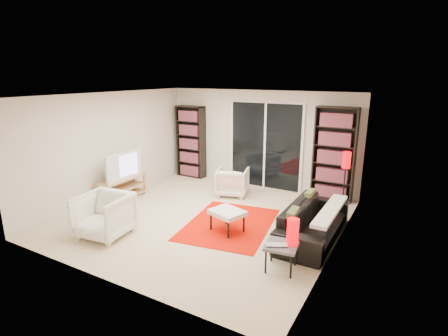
{
  "coord_description": "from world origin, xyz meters",
  "views": [
    {
      "loc": [
        3.49,
        -5.42,
        2.77
      ],
      "look_at": [
        0.25,
        0.3,
        1.0
      ],
      "focal_mm": 28.0,
      "sensor_mm": 36.0,
      "label": 1
    }
  ],
  "objects_px": {
    "bookshelf_left": "(191,142)",
    "armchair_back": "(232,182)",
    "tv_stand": "(122,188)",
    "sofa": "(314,221)",
    "side_table": "(281,247)",
    "floor_lamp": "(346,167)",
    "ottoman": "(227,213)",
    "bookshelf_right": "(334,155)",
    "armchair_front": "(104,215)"
  },
  "relations": [
    {
      "from": "tv_stand",
      "to": "floor_lamp",
      "type": "height_order",
      "value": "floor_lamp"
    },
    {
      "from": "sofa",
      "to": "ottoman",
      "type": "bearing_deg",
      "value": 109.67
    },
    {
      "from": "ottoman",
      "to": "floor_lamp",
      "type": "xyz_separation_m",
      "value": [
        1.61,
        2.07,
        0.6
      ]
    },
    {
      "from": "ottoman",
      "to": "side_table",
      "type": "distance_m",
      "value": 1.5
    },
    {
      "from": "armchair_back",
      "to": "ottoman",
      "type": "relative_size",
      "value": 1.01
    },
    {
      "from": "armchair_back",
      "to": "armchair_front",
      "type": "distance_m",
      "value": 3.16
    },
    {
      "from": "bookshelf_left",
      "to": "armchair_back",
      "type": "xyz_separation_m",
      "value": [
        1.75,
        -0.83,
        -0.65
      ]
    },
    {
      "from": "bookshelf_right",
      "to": "ottoman",
      "type": "height_order",
      "value": "bookshelf_right"
    },
    {
      "from": "armchair_back",
      "to": "side_table",
      "type": "distance_m",
      "value": 3.34
    },
    {
      "from": "bookshelf_left",
      "to": "floor_lamp",
      "type": "bearing_deg",
      "value": -7.53
    },
    {
      "from": "side_table",
      "to": "armchair_back",
      "type": "bearing_deg",
      "value": 130.42
    },
    {
      "from": "tv_stand",
      "to": "ottoman",
      "type": "height_order",
      "value": "tv_stand"
    },
    {
      "from": "bookshelf_left",
      "to": "armchair_front",
      "type": "height_order",
      "value": "bookshelf_left"
    },
    {
      "from": "sofa",
      "to": "armchair_front",
      "type": "relative_size",
      "value": 2.44
    },
    {
      "from": "bookshelf_right",
      "to": "tv_stand",
      "type": "bearing_deg",
      "value": -150.49
    },
    {
      "from": "bookshelf_left",
      "to": "armchair_front",
      "type": "distance_m",
      "value": 3.98
    },
    {
      "from": "side_table",
      "to": "bookshelf_right",
      "type": "bearing_deg",
      "value": 91.04
    },
    {
      "from": "ottoman",
      "to": "floor_lamp",
      "type": "bearing_deg",
      "value": 52.06
    },
    {
      "from": "tv_stand",
      "to": "sofa",
      "type": "xyz_separation_m",
      "value": [
        4.33,
        0.24,
        0.04
      ]
    },
    {
      "from": "bookshelf_right",
      "to": "side_table",
      "type": "distance_m",
      "value": 3.44
    },
    {
      "from": "tv_stand",
      "to": "sofa",
      "type": "bearing_deg",
      "value": 3.17
    },
    {
      "from": "floor_lamp",
      "to": "armchair_back",
      "type": "bearing_deg",
      "value": -173.77
    },
    {
      "from": "tv_stand",
      "to": "armchair_back",
      "type": "bearing_deg",
      "value": 36.64
    },
    {
      "from": "bookshelf_left",
      "to": "floor_lamp",
      "type": "distance_m",
      "value": 4.25
    },
    {
      "from": "side_table",
      "to": "floor_lamp",
      "type": "height_order",
      "value": "floor_lamp"
    },
    {
      "from": "tv_stand",
      "to": "ottoman",
      "type": "distance_m",
      "value": 2.92
    },
    {
      "from": "bookshelf_right",
      "to": "floor_lamp",
      "type": "distance_m",
      "value": 0.67
    },
    {
      "from": "armchair_back",
      "to": "side_table",
      "type": "bearing_deg",
      "value": 114.3
    },
    {
      "from": "bookshelf_left",
      "to": "bookshelf_right",
      "type": "height_order",
      "value": "bookshelf_right"
    },
    {
      "from": "ottoman",
      "to": "side_table",
      "type": "bearing_deg",
      "value": -29.62
    },
    {
      "from": "tv_stand",
      "to": "armchair_back",
      "type": "distance_m",
      "value": 2.55
    },
    {
      "from": "tv_stand",
      "to": "side_table",
      "type": "height_order",
      "value": "tv_stand"
    },
    {
      "from": "bookshelf_left",
      "to": "tv_stand",
      "type": "relative_size",
      "value": 1.57
    },
    {
      "from": "bookshelf_right",
      "to": "sofa",
      "type": "bearing_deg",
      "value": -85.08
    },
    {
      "from": "side_table",
      "to": "tv_stand",
      "type": "bearing_deg",
      "value": 166.38
    },
    {
      "from": "armchair_front",
      "to": "side_table",
      "type": "distance_m",
      "value": 3.13
    },
    {
      "from": "bookshelf_left",
      "to": "armchair_back",
      "type": "bearing_deg",
      "value": -25.33
    },
    {
      "from": "floor_lamp",
      "to": "ottoman",
      "type": "bearing_deg",
      "value": -127.94
    },
    {
      "from": "bookshelf_left",
      "to": "bookshelf_right",
      "type": "bearing_deg",
      "value": -0.0
    },
    {
      "from": "bookshelf_left",
      "to": "tv_stand",
      "type": "bearing_deg",
      "value": -97.27
    },
    {
      "from": "bookshelf_right",
      "to": "armchair_back",
      "type": "xyz_separation_m",
      "value": [
        -2.1,
        -0.83,
        -0.73
      ]
    },
    {
      "from": "sofa",
      "to": "armchair_back",
      "type": "bearing_deg",
      "value": 60.49
    },
    {
      "from": "bookshelf_right",
      "to": "floor_lamp",
      "type": "xyz_separation_m",
      "value": [
        0.37,
        -0.56,
        -0.1
      ]
    },
    {
      "from": "bookshelf_right",
      "to": "ottoman",
      "type": "distance_m",
      "value": 2.99
    },
    {
      "from": "armchair_front",
      "to": "side_table",
      "type": "relative_size",
      "value": 1.63
    },
    {
      "from": "tv_stand",
      "to": "armchair_front",
      "type": "relative_size",
      "value": 1.47
    },
    {
      "from": "bookshelf_right",
      "to": "tv_stand",
      "type": "xyz_separation_m",
      "value": [
        -4.15,
        -2.35,
        -0.79
      ]
    },
    {
      "from": "floor_lamp",
      "to": "tv_stand",
      "type": "bearing_deg",
      "value": -158.36
    },
    {
      "from": "bookshelf_left",
      "to": "bookshelf_right",
      "type": "relative_size",
      "value": 0.93
    },
    {
      "from": "side_table",
      "to": "floor_lamp",
      "type": "xyz_separation_m",
      "value": [
        0.31,
        2.81,
        0.6
      ]
    }
  ]
}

